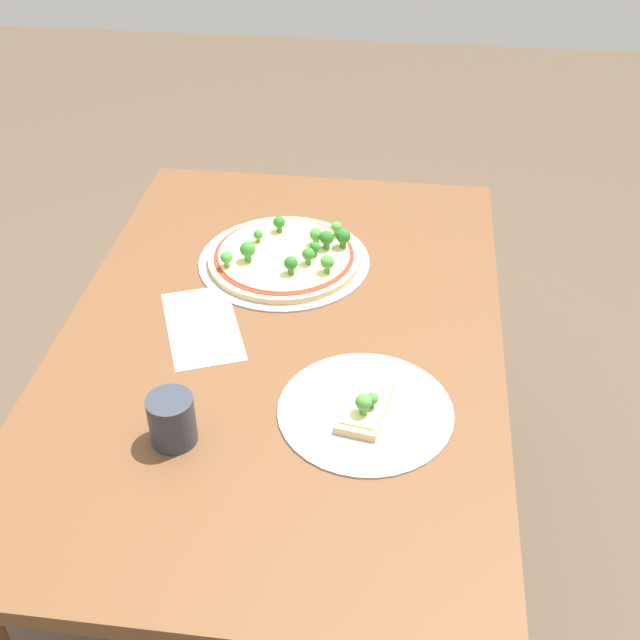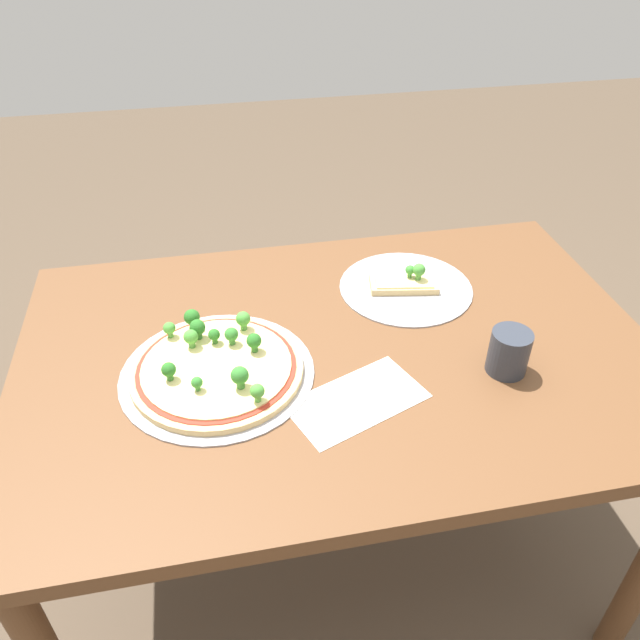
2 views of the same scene
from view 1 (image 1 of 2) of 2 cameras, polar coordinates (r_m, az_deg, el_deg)
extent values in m
plane|color=brown|center=(2.17, -2.19, -16.38)|extent=(8.00, 8.00, 0.00)
cube|color=brown|center=(1.64, -2.78, -1.37)|extent=(1.35, 0.89, 0.04)
cylinder|color=brown|center=(2.34, 9.35, 0.25)|extent=(0.06, 0.06, 0.71)
cylinder|color=brown|center=(2.42, -9.20, 1.64)|extent=(0.06, 0.06, 0.71)
cylinder|color=#A3A3A8|center=(1.84, -2.56, 4.23)|extent=(0.39, 0.39, 0.00)
cylinder|color=#DBB775|center=(1.83, -2.57, 4.46)|extent=(0.35, 0.35, 0.01)
cylinder|color=#A82D1E|center=(1.83, -2.58, 4.67)|extent=(0.32, 0.32, 0.00)
cylinder|color=#F4DB8E|center=(1.83, -2.58, 4.75)|extent=(0.30, 0.30, 0.00)
sphere|color=#479338|center=(1.84, -0.29, 6.11)|extent=(0.03, 0.03, 0.03)
cylinder|color=#51973E|center=(1.85, -0.29, 5.60)|extent=(0.01, 0.01, 0.01)
sphere|color=#337A2D|center=(1.79, -5.17, 5.04)|extent=(0.03, 0.03, 0.03)
cylinder|color=#3F8136|center=(1.80, -5.13, 4.44)|extent=(0.02, 0.02, 0.02)
sphere|color=#286B23|center=(1.89, -2.92, 6.96)|extent=(0.03, 0.03, 0.03)
cylinder|color=#37742D|center=(1.90, -2.90, 6.48)|extent=(0.01, 0.01, 0.01)
sphere|color=#286B23|center=(1.83, 0.48, 5.89)|extent=(0.03, 0.03, 0.03)
cylinder|color=#37742D|center=(1.84, 0.47, 5.32)|extent=(0.01, 0.01, 0.01)
sphere|color=#337A2D|center=(1.86, -4.43, 6.08)|extent=(0.02, 0.02, 0.02)
cylinder|color=#3F8136|center=(1.87, -4.40, 5.70)|extent=(0.01, 0.01, 0.01)
sphere|color=#479338|center=(1.74, 0.52, 4.17)|extent=(0.03, 0.03, 0.03)
cylinder|color=#51973E|center=(1.76, 0.52, 3.61)|extent=(0.01, 0.01, 0.01)
sphere|color=#479338|center=(1.78, -6.67, 4.46)|extent=(0.03, 0.03, 0.03)
cylinder|color=#51973E|center=(1.79, -6.63, 3.98)|extent=(0.01, 0.01, 0.01)
sphere|color=#286B23|center=(1.74, -2.09, 4.07)|extent=(0.03, 0.03, 0.03)
cylinder|color=#37742D|center=(1.75, -2.07, 3.52)|extent=(0.01, 0.01, 0.01)
sphere|color=#479338|center=(1.88, 1.17, 6.63)|extent=(0.03, 0.03, 0.03)
cylinder|color=#51973E|center=(1.89, 1.17, 6.19)|extent=(0.01, 0.01, 0.01)
sphere|color=#286B23|center=(1.80, -0.37, 5.20)|extent=(0.02, 0.02, 0.02)
cylinder|color=#37742D|center=(1.81, -0.37, 4.77)|extent=(0.01, 0.01, 0.01)
sphere|color=#286B23|center=(1.83, 1.66, 6.00)|extent=(0.03, 0.03, 0.03)
cylinder|color=#37742D|center=(1.84, 1.65, 5.42)|extent=(0.02, 0.02, 0.02)
sphere|color=#337A2D|center=(1.77, -0.84, 4.71)|extent=(0.03, 0.03, 0.03)
cylinder|color=#3F8136|center=(1.78, -0.83, 4.21)|extent=(0.01, 0.01, 0.01)
cylinder|color=#A3A3A8|center=(1.46, 3.25, -6.47)|extent=(0.32, 0.32, 0.00)
cube|color=#DBB775|center=(1.45, 3.28, -6.02)|extent=(0.17, 0.10, 0.02)
cube|color=#F4DB8E|center=(1.45, 3.29, -5.73)|extent=(0.14, 0.08, 0.00)
sphere|color=#3D8933|center=(1.42, 3.72, -5.59)|extent=(0.02, 0.02, 0.02)
cylinder|color=#488E3A|center=(1.43, 3.70, -6.02)|extent=(0.01, 0.01, 0.01)
sphere|color=#479338|center=(1.40, 3.12, -5.84)|extent=(0.03, 0.03, 0.03)
cylinder|color=#51973E|center=(1.42, 3.10, -6.41)|extent=(0.01, 0.01, 0.01)
cylinder|color=#2D333D|center=(1.40, -10.48, -7.00)|extent=(0.08, 0.08, 0.09)
cube|color=white|center=(1.66, -8.33, -0.32)|extent=(0.29, 0.23, 0.00)
camera|label=2|loc=(1.94, -36.67, 26.33)|focal=35.00mm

